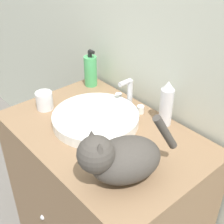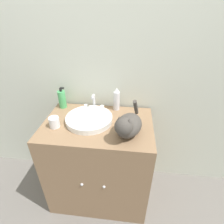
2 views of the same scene
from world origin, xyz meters
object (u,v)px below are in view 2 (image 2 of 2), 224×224
object	(u,v)px
cat	(128,125)
spray_bottle	(117,99)
cup	(54,122)
soap_bottle	(62,99)

from	to	relation	value
cat	spray_bottle	bearing A→B (deg)	-145.05
spray_bottle	cup	world-z (taller)	spray_bottle
soap_bottle	spray_bottle	world-z (taller)	spray_bottle
soap_bottle	cup	xyz separation A→B (m)	(0.04, -0.29, -0.04)
soap_bottle	cup	size ratio (longest dim) A/B	2.39
cat	cup	distance (m)	0.54
spray_bottle	cup	distance (m)	0.54
spray_bottle	cup	xyz separation A→B (m)	(-0.43, -0.31, -0.06)
cup	spray_bottle	bearing A→B (deg)	35.93
cat	spray_bottle	xyz separation A→B (m)	(-0.11, 0.35, 0.01)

